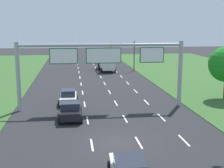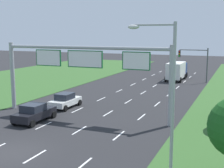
{
  "view_description": "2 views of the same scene",
  "coord_description": "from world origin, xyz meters",
  "px_view_note": "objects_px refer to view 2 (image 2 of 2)",
  "views": [
    {
      "loc": [
        -3.08,
        -21.54,
        8.62
      ],
      "look_at": [
        0.92,
        9.04,
        2.76
      ],
      "focal_mm": 50.0,
      "sensor_mm": 36.0,
      "label": 1
    },
    {
      "loc": [
        13.78,
        -15.85,
        7.91
      ],
      "look_at": [
        1.49,
        13.64,
        2.72
      ],
      "focal_mm": 50.0,
      "sensor_mm": 36.0,
      "label": 2
    }
  ],
  "objects_px": {
    "car_lead_silver": "(34,113)",
    "street_lamp": "(166,88)",
    "sign_gantry": "(84,65)",
    "box_truck": "(177,70)",
    "traffic_light_mast": "(195,59)",
    "car_mid_lane": "(65,100)"
  },
  "relations": [
    {
      "from": "car_lead_silver",
      "to": "street_lamp",
      "type": "height_order",
      "value": "street_lamp"
    },
    {
      "from": "box_truck",
      "to": "sign_gantry",
      "type": "distance_m",
      "value": 28.0
    },
    {
      "from": "car_lead_silver",
      "to": "street_lamp",
      "type": "bearing_deg",
      "value": -26.47
    },
    {
      "from": "car_mid_lane",
      "to": "traffic_light_mast",
      "type": "relative_size",
      "value": 0.74
    },
    {
      "from": "sign_gantry",
      "to": "car_lead_silver",
      "type": "bearing_deg",
      "value": -135.37
    },
    {
      "from": "car_mid_lane",
      "to": "box_truck",
      "type": "xyz_separation_m",
      "value": [
        7.09,
        25.19,
        0.88
      ]
    },
    {
      "from": "sign_gantry",
      "to": "traffic_light_mast",
      "type": "bearing_deg",
      "value": 75.69
    },
    {
      "from": "sign_gantry",
      "to": "traffic_light_mast",
      "type": "distance_m",
      "value": 26.93
    },
    {
      "from": "car_lead_silver",
      "to": "sign_gantry",
      "type": "relative_size",
      "value": 0.25
    },
    {
      "from": "car_lead_silver",
      "to": "sign_gantry",
      "type": "distance_m",
      "value": 6.32
    },
    {
      "from": "traffic_light_mast",
      "to": "street_lamp",
      "type": "xyz_separation_m",
      "value": [
        3.46,
        -36.2,
        1.21
      ]
    },
    {
      "from": "car_lead_silver",
      "to": "traffic_light_mast",
      "type": "relative_size",
      "value": 0.78
    },
    {
      "from": "car_lead_silver",
      "to": "traffic_light_mast",
      "type": "xyz_separation_m",
      "value": [
        10.05,
        29.43,
        3.05
      ]
    },
    {
      "from": "car_mid_lane",
      "to": "box_truck",
      "type": "relative_size",
      "value": 0.51
    },
    {
      "from": "car_lead_silver",
      "to": "sign_gantry",
      "type": "bearing_deg",
      "value": 44.79
    },
    {
      "from": "car_mid_lane",
      "to": "street_lamp",
      "type": "height_order",
      "value": "street_lamp"
    },
    {
      "from": "box_truck",
      "to": "street_lamp",
      "type": "bearing_deg",
      "value": -80.64
    },
    {
      "from": "car_lead_silver",
      "to": "traffic_light_mast",
      "type": "bearing_deg",
      "value": 71.3
    },
    {
      "from": "street_lamp",
      "to": "box_truck",
      "type": "bearing_deg",
      "value": 100.0
    },
    {
      "from": "car_lead_silver",
      "to": "car_mid_lane",
      "type": "xyz_separation_m",
      "value": [
        -0.23,
        5.75,
        -0.03
      ]
    },
    {
      "from": "car_mid_lane",
      "to": "traffic_light_mast",
      "type": "height_order",
      "value": "traffic_light_mast"
    },
    {
      "from": "street_lamp",
      "to": "sign_gantry",
      "type": "bearing_deg",
      "value": 134.97
    }
  ]
}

